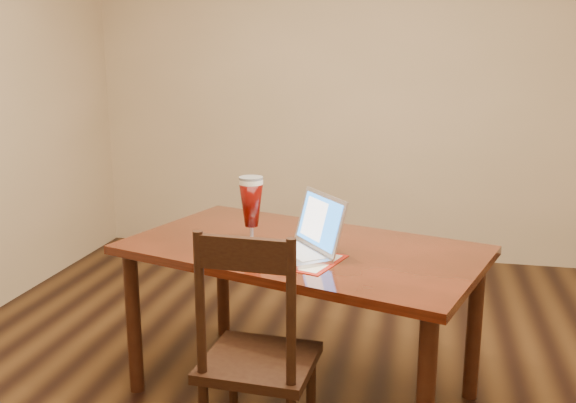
# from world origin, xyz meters

# --- Properties ---
(room_shell) EXTENTS (4.51, 5.01, 2.71)m
(room_shell) POSITION_xyz_m (0.00, 0.00, 1.76)
(room_shell) COLOR tan
(room_shell) RESTS_ON ground
(dining_table) EXTENTS (1.79, 1.33, 1.06)m
(dining_table) POSITION_xyz_m (-0.14, 0.26, 0.67)
(dining_table) COLOR #53190B
(dining_table) RESTS_ON ground
(dining_chair) EXTENTS (0.44, 0.42, 1.00)m
(dining_chair) POSITION_xyz_m (-0.20, -0.32, 0.47)
(dining_chair) COLOR black
(dining_chair) RESTS_ON ground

